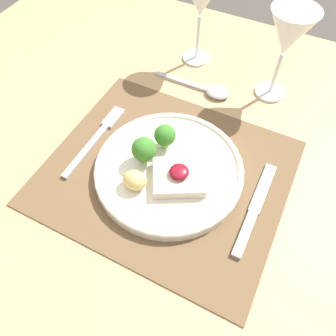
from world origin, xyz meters
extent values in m
plane|color=#4C4742|center=(0.00, 0.00, 0.00)|extent=(8.00, 8.00, 0.00)
cube|color=tan|center=(0.00, 0.00, 0.76)|extent=(1.32, 1.11, 0.03)
cylinder|color=tan|center=(-0.59, 0.49, 0.37)|extent=(0.06, 0.06, 0.74)
cube|color=brown|center=(0.00, 0.00, 0.77)|extent=(0.43, 0.37, 0.00)
cylinder|color=silver|center=(0.01, 0.00, 0.78)|extent=(0.27, 0.27, 0.02)
torus|color=silver|center=(0.01, 0.00, 0.79)|extent=(0.27, 0.27, 0.01)
cube|color=beige|center=(0.03, -0.02, 0.80)|extent=(0.11, 0.11, 0.02)
ellipsoid|color=maroon|center=(0.03, -0.02, 0.82)|extent=(0.03, 0.03, 0.01)
cylinder|color=#84B256|center=(-0.04, -0.01, 0.80)|extent=(0.01, 0.01, 0.02)
sphere|color=#387A28|center=(-0.04, -0.01, 0.82)|extent=(0.04, 0.04, 0.04)
cylinder|color=#84B256|center=(-0.02, 0.04, 0.80)|extent=(0.01, 0.01, 0.02)
sphere|color=#387A28|center=(-0.02, 0.04, 0.82)|extent=(0.04, 0.04, 0.04)
ellipsoid|color=#DBBC6B|center=(-0.03, -0.06, 0.81)|extent=(0.04, 0.04, 0.03)
cube|color=#B2B2B7|center=(-0.16, -0.03, 0.78)|extent=(0.01, 0.14, 0.01)
cube|color=#B2B2B7|center=(-0.16, 0.07, 0.78)|extent=(0.02, 0.05, 0.01)
cube|color=#B2B2B7|center=(0.17, -0.05, 0.78)|extent=(0.02, 0.09, 0.01)
cube|color=#B2B2B7|center=(0.17, 0.04, 0.78)|extent=(0.02, 0.11, 0.00)
cube|color=#B2B2B7|center=(-0.08, 0.24, 0.77)|extent=(0.13, 0.01, 0.01)
ellipsoid|color=#B2B2B7|center=(0.01, 0.24, 0.78)|extent=(0.05, 0.04, 0.02)
cylinder|color=white|center=(0.11, 0.30, 0.77)|extent=(0.07, 0.07, 0.01)
cylinder|color=white|center=(0.11, 0.30, 0.82)|extent=(0.01, 0.01, 0.10)
cone|color=white|center=(0.11, 0.30, 0.92)|extent=(0.09, 0.09, 0.09)
cylinder|color=white|center=(-0.09, 0.33, 0.77)|extent=(0.07, 0.07, 0.01)
cylinder|color=white|center=(-0.09, 0.33, 0.83)|extent=(0.01, 0.01, 0.10)
camera|label=1|loc=(0.16, -0.30, 1.27)|focal=35.00mm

